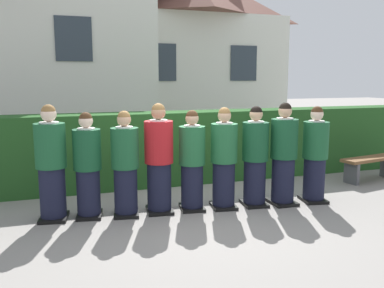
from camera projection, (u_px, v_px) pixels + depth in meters
The scene contains 14 objects.
ground_plane at pixel (192, 210), 6.59m from camera, with size 60.00×60.00×0.00m, color gray.
student_front_row_0 at pixel (51, 166), 6.03m from camera, with size 0.46×0.56×1.69m.
student_front_row_1 at pixel (88, 168), 6.15m from camera, with size 0.44×0.53×1.57m.
student_front_row_2 at pixel (125, 166), 6.22m from camera, with size 0.44×0.53×1.58m.
student_in_red_blazer at pixel (159, 161), 6.37m from camera, with size 0.44×0.55×1.68m.
student_front_row_4 at pixel (192, 163), 6.50m from camera, with size 0.42×0.50×1.57m.
student_front_row_5 at pixel (224, 161), 6.60m from camera, with size 0.43×0.53×1.61m.
student_front_row_6 at pixel (255, 159), 6.72m from camera, with size 0.43×0.53×1.62m.
student_front_row_7 at pixel (284, 156), 6.79m from camera, with size 0.43×0.53×1.67m.
student_front_row_8 at pixel (315, 157), 6.93m from camera, with size 0.44×0.51×1.60m.
hedge at pixel (163, 148), 8.13m from camera, with size 11.87×0.70×1.41m.
school_building_main at pixel (1, 16), 11.35m from camera, with size 8.40×3.64×7.25m.
school_building_annex at pixel (186, 50), 14.48m from camera, with size 6.36×3.83×5.85m.
wooden_bench at pixel (371, 163), 8.41m from camera, with size 1.44×0.61×0.48m.
Camera 1 is at (-2.05, -6.01, 2.06)m, focal length 39.07 mm.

